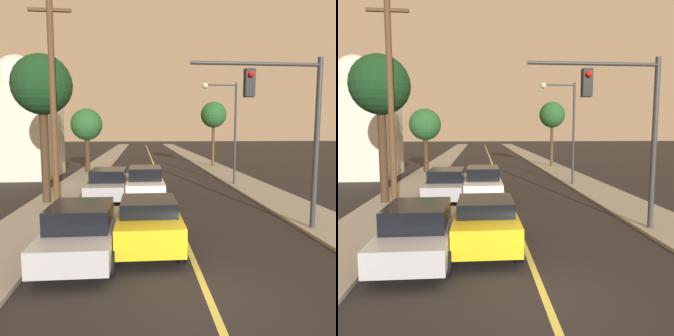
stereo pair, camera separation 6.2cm
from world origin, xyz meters
TOP-DOWN VIEW (x-y plane):
  - ground_plane at (0.00, 0.00)m, footprint 200.00×200.00m
  - road_surface at (0.00, 36.00)m, footprint 8.33×80.00m
  - sidewalk_left at (-5.42, 36.00)m, footprint 2.50×80.00m
  - sidewalk_right at (5.42, 36.00)m, footprint 2.50×80.00m
  - car_near_lane_front at (-1.17, 3.18)m, footprint 1.92×3.86m
  - car_near_lane_second at (-1.17, 9.98)m, footprint 1.88×4.75m
  - car_outer_lane_front at (-3.00, 2.56)m, footprint 1.94×4.21m
  - car_outer_lane_second at (-3.00, 10.46)m, footprint 2.03×5.01m
  - traffic_signal_mast at (3.54, 4.30)m, footprint 4.43×0.42m
  - streetlamp_right at (3.95, 13.70)m, footprint 2.18×0.36m
  - utility_pole_left at (-4.77, 6.96)m, footprint 1.60×0.24m
  - tree_left_near at (-5.82, 9.30)m, footprint 2.72×2.72m
  - tree_left_far at (-5.66, 20.65)m, footprint 2.53×2.53m
  - tree_right_near at (5.55, 24.42)m, footprint 2.42×2.42m
  - domed_building_left at (-10.31, 19.00)m, footprint 5.28×5.28m

SIDE VIEW (x-z plane):
  - ground_plane at x=0.00m, z-range 0.00..0.00m
  - road_surface at x=0.00m, z-range 0.00..0.01m
  - sidewalk_left at x=-5.42m, z-range 0.00..0.12m
  - sidewalk_right at x=5.42m, z-range 0.00..0.12m
  - car_outer_lane_front at x=-3.00m, z-range 0.00..1.52m
  - car_outer_lane_second at x=-3.00m, z-range 0.02..1.56m
  - car_near_lane_front at x=-1.17m, z-range 0.04..1.55m
  - car_near_lane_second at x=-1.17m, z-range 0.00..1.69m
  - domed_building_left at x=-10.31m, z-range -0.61..8.33m
  - tree_left_far at x=-5.66m, z-range 1.35..6.47m
  - traffic_signal_mast at x=3.54m, z-range 1.14..6.91m
  - streetlamp_right at x=3.95m, z-range 1.11..7.39m
  - utility_pole_left at x=-4.77m, z-range 0.28..8.78m
  - tree_right_near at x=5.55m, z-range 1.87..7.93m
  - tree_left_near at x=-5.82m, z-range 2.06..8.86m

